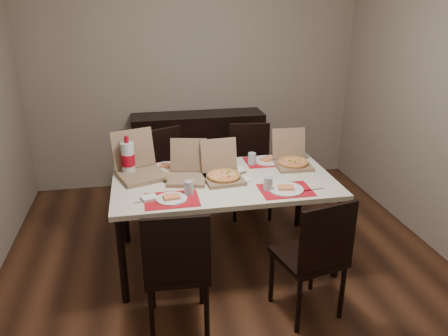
{
  "coord_description": "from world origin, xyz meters",
  "views": [
    {
      "loc": [
        -0.64,
        -3.04,
        2.14
      ],
      "look_at": [
        -0.01,
        0.19,
        0.85
      ],
      "focal_mm": 35.0,
      "sensor_mm": 36.0,
      "label": 1
    }
  ],
  "objects": [
    {
      "name": "setting_near_left",
      "position": [
        -0.44,
        -0.09,
        0.77
      ],
      "size": [
        0.47,
        0.3,
        0.11
      ],
      "color": "red",
      "rests_on": "dining_table"
    },
    {
      "name": "setting_far_left",
      "position": [
        -0.43,
        0.52,
        0.77
      ],
      "size": [
        0.5,
        0.3,
        0.11
      ],
      "color": "red",
      "rests_on": "dining_table"
    },
    {
      "name": "soda_bottle",
      "position": [
        -0.77,
        0.44,
        0.89
      ],
      "size": [
        0.11,
        0.11,
        0.34
      ],
      "color": "silver",
      "rests_on": "dining_table"
    },
    {
      "name": "dining_table",
      "position": [
        -0.01,
        0.19,
        0.68
      ],
      "size": [
        1.8,
        1.0,
        0.75
      ],
      "color": "beige",
      "rests_on": "ground"
    },
    {
      "name": "pizza_box_extra",
      "position": [
        -0.3,
        0.26,
        0.81
      ],
      "size": [
        0.37,
        0.4,
        0.31
      ],
      "color": "#7B6047",
      "rests_on": "dining_table"
    },
    {
      "name": "chair_near_left",
      "position": [
        -0.48,
        -0.62,
        0.51
      ],
      "size": [
        0.44,
        0.44,
        0.93
      ],
      "color": "black",
      "rests_on": "ground"
    },
    {
      "name": "chair_far_left",
      "position": [
        -0.41,
        1.05,
        0.51
      ],
      "size": [
        0.55,
        0.55,
        0.93
      ],
      "color": "black",
      "rests_on": "ground"
    },
    {
      "name": "faina_plate",
      "position": [
        -0.38,
        0.29,
        0.76
      ],
      "size": [
        0.27,
        0.27,
        0.03
      ],
      "color": "black",
      "rests_on": "dining_table"
    },
    {
      "name": "room_walls",
      "position": [
        0.0,
        0.43,
        1.73
      ],
      "size": [
        3.84,
        4.02,
        2.62
      ],
      "color": "gray",
      "rests_on": "ground"
    },
    {
      "name": "pizza_box_center",
      "position": [
        -0.02,
        0.2,
        0.8
      ],
      "size": [
        0.33,
        0.36,
        0.31
      ],
      "color": "#7B6047",
      "rests_on": "dining_table"
    },
    {
      "name": "ground",
      "position": [
        0.0,
        0.0,
        -0.01
      ],
      "size": [
        3.8,
        4.0,
        0.02
      ],
      "primitive_type": "cube",
      "color": "#472716",
      "rests_on": "ground"
    },
    {
      "name": "sideboard",
      "position": [
        0.0,
        1.78,
        0.45
      ],
      "size": [
        1.5,
        0.4,
        0.9
      ],
      "primitive_type": "cube",
      "color": "black",
      "rests_on": "ground"
    },
    {
      "name": "pizza_box_left",
      "position": [
        -0.68,
        0.4,
        0.81
      ],
      "size": [
        0.47,
        0.49,
        0.36
      ],
      "color": "#7B6047",
      "rests_on": "dining_table"
    },
    {
      "name": "dip_bowl",
      "position": [
        0.15,
        0.32,
        0.77
      ],
      "size": [
        0.16,
        0.16,
        0.03
      ],
      "primitive_type": "imported",
      "rotation": [
        0.0,
        0.0,
        0.32
      ],
      "color": "white",
      "rests_on": "dining_table"
    },
    {
      "name": "pizza_box_right",
      "position": [
        0.64,
        0.39,
        0.8
      ],
      "size": [
        0.31,
        0.35,
        0.3
      ],
      "color": "#7B6047",
      "rests_on": "dining_table"
    },
    {
      "name": "chair_near_right",
      "position": [
        0.46,
        -0.66,
        0.51
      ],
      "size": [
        0.5,
        0.5,
        0.93
      ],
      "color": "black",
      "rests_on": "ground"
    },
    {
      "name": "chair_far_right",
      "position": [
        0.44,
        1.06,
        0.51
      ],
      "size": [
        0.47,
        0.47,
        0.93
      ],
      "color": "black",
      "rests_on": "ground"
    },
    {
      "name": "setting_far_right",
      "position": [
        0.42,
        0.51,
        0.77
      ],
      "size": [
        0.42,
        0.3,
        0.11
      ],
      "color": "red",
      "rests_on": "dining_table"
    },
    {
      "name": "napkin_loose",
      "position": [
        0.13,
        0.13,
        0.76
      ],
      "size": [
        0.16,
        0.16,
        0.02
      ],
      "primitive_type": "cube",
      "rotation": [
        0.0,
        0.0,
        0.56
      ],
      "color": "white",
      "rests_on": "dining_table"
    },
    {
      "name": "setting_near_right",
      "position": [
        0.39,
        -0.11,
        0.77
      ],
      "size": [
        0.51,
        0.3,
        0.11
      ],
      "color": "red",
      "rests_on": "dining_table"
    }
  ]
}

